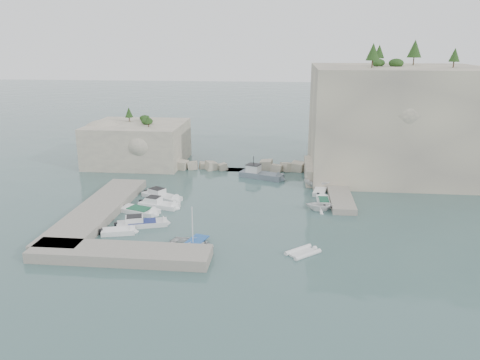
# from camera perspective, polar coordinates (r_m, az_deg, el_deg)

# --- Properties ---
(ground) EXTENTS (400.00, 400.00, 0.00)m
(ground) POSITION_cam_1_polar(r_m,az_deg,el_deg) (57.47, -0.62, -4.57)
(ground) COLOR #40605F
(ground) RESTS_ON ground
(cliff_east) EXTENTS (26.00, 22.00, 17.00)m
(cliff_east) POSITION_cam_1_polar(r_m,az_deg,el_deg) (79.02, 18.30, 6.84)
(cliff_east) COLOR beige
(cliff_east) RESTS_ON ground
(cliff_terrace) EXTENTS (8.00, 10.00, 2.50)m
(cliff_terrace) POSITION_cam_1_polar(r_m,az_deg,el_deg) (74.17, 11.02, 1.04)
(cliff_terrace) COLOR beige
(cliff_terrace) RESTS_ON ground
(outcrop_west) EXTENTS (16.00, 14.00, 7.00)m
(outcrop_west) POSITION_cam_1_polar(r_m,az_deg,el_deg) (84.28, -12.31, 4.40)
(outcrop_west) COLOR beige
(outcrop_west) RESTS_ON ground
(quay_west) EXTENTS (5.00, 24.00, 1.10)m
(quay_west) POSITION_cam_1_polar(r_m,az_deg,el_deg) (60.61, -16.95, -3.62)
(quay_west) COLOR #9E9689
(quay_west) RESTS_ON ground
(quay_south) EXTENTS (18.00, 4.00, 1.10)m
(quay_south) POSITION_cam_1_polar(r_m,az_deg,el_deg) (48.26, -14.40, -8.70)
(quay_south) COLOR #9E9689
(quay_south) RESTS_ON ground
(ledge_east) EXTENTS (3.00, 16.00, 0.80)m
(ledge_east) POSITION_cam_1_polar(r_m,az_deg,el_deg) (66.83, 11.96, -1.51)
(ledge_east) COLOR #9E9689
(ledge_east) RESTS_ON ground
(breakwater) EXTENTS (28.00, 3.00, 1.40)m
(breakwater) POSITION_cam_1_polar(r_m,az_deg,el_deg) (78.19, 0.49, 1.73)
(breakwater) COLOR beige
(breakwater) RESTS_ON ground
(motorboat_a) EXTENTS (6.67, 4.88, 1.40)m
(motorboat_a) POSITION_cam_1_polar(r_m,az_deg,el_deg) (65.11, -9.50, -2.22)
(motorboat_a) COLOR white
(motorboat_a) RESTS_ON ground
(motorboat_b) EXTENTS (6.04, 3.21, 1.40)m
(motorboat_b) POSITION_cam_1_polar(r_m,az_deg,el_deg) (61.90, -9.81, -3.24)
(motorboat_b) COLOR white
(motorboat_b) RESTS_ON ground
(motorboat_c) EXTENTS (5.99, 3.88, 0.70)m
(motorboat_c) POSITION_cam_1_polar(r_m,az_deg,el_deg) (60.32, -12.14, -3.91)
(motorboat_c) COLOR white
(motorboat_c) RESTS_ON ground
(motorboat_d) EXTENTS (6.58, 3.72, 1.40)m
(motorboat_d) POSITION_cam_1_polar(r_m,az_deg,el_deg) (56.06, -11.81, -5.50)
(motorboat_d) COLOR silver
(motorboat_d) RESTS_ON ground
(motorboat_e) EXTENTS (4.26, 2.56, 0.70)m
(motorboat_e) POSITION_cam_1_polar(r_m,az_deg,el_deg) (54.51, -14.58, -6.34)
(motorboat_e) COLOR white
(motorboat_e) RESTS_ON ground
(rowboat) EXTENTS (5.76, 4.81, 1.02)m
(rowboat) POSITION_cam_1_polar(r_m,az_deg,el_deg) (49.71, -5.74, -8.16)
(rowboat) COLOR white
(rowboat) RESTS_ON ground
(inflatable_dinghy) EXTENTS (3.98, 3.81, 0.44)m
(inflatable_dinghy) POSITION_cam_1_polar(r_m,az_deg,el_deg) (48.45, 7.66, -8.91)
(inflatable_dinghy) COLOR white
(inflatable_dinghy) RESTS_ON ground
(tender_east_a) EXTENTS (3.54, 3.06, 1.85)m
(tender_east_a) POSITION_cam_1_polar(r_m,az_deg,el_deg) (60.65, 9.65, -3.65)
(tender_east_a) COLOR white
(tender_east_a) RESTS_ON ground
(tender_east_b) EXTENTS (1.69, 4.72, 0.70)m
(tender_east_b) POSITION_cam_1_polar(r_m,az_deg,el_deg) (63.23, 10.11, -2.83)
(tender_east_b) COLOR white
(tender_east_b) RESTS_ON ground
(tender_east_c) EXTENTS (2.52, 5.21, 0.70)m
(tender_east_c) POSITION_cam_1_polar(r_m,az_deg,el_deg) (67.74, 9.75, -1.49)
(tender_east_c) COLOR white
(tender_east_c) RESTS_ON ground
(tender_east_d) EXTENTS (4.56, 2.90, 1.65)m
(tender_east_d) POSITION_cam_1_polar(r_m,az_deg,el_deg) (69.52, 9.45, -1.00)
(tender_east_d) COLOR white
(tender_east_d) RESTS_ON ground
(work_boat) EXTENTS (7.93, 4.82, 2.20)m
(work_boat) POSITION_cam_1_polar(r_m,az_deg,el_deg) (73.83, 2.62, 0.25)
(work_boat) COLOR slate
(work_boat) RESTS_ON ground
(rowboat_mast) EXTENTS (0.10, 0.10, 4.20)m
(rowboat_mast) POSITION_cam_1_polar(r_m,az_deg,el_deg) (48.68, -5.83, -5.36)
(rowboat_mast) COLOR white
(rowboat_mast) RESTS_ON rowboat
(vegetation) EXTENTS (53.48, 13.88, 13.40)m
(vegetation) POSITION_cam_1_polar(r_m,az_deg,el_deg) (78.56, 14.93, 14.00)
(vegetation) COLOR #1E4219
(vegetation) RESTS_ON ground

